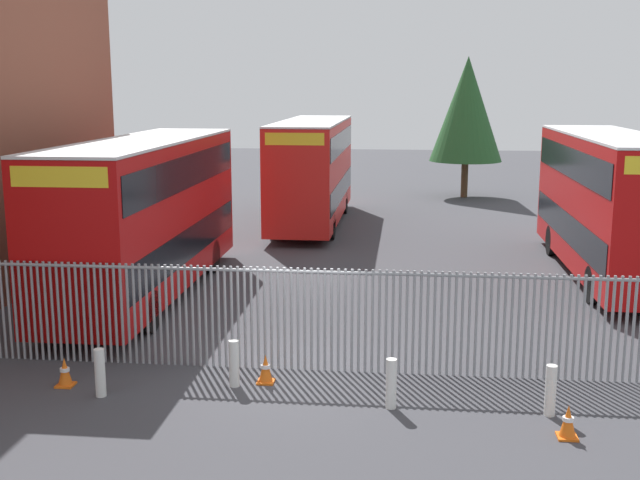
% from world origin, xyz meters
% --- Properties ---
extents(ground_plane, '(100.00, 100.00, 0.00)m').
position_xyz_m(ground_plane, '(0.00, 8.00, 0.00)').
color(ground_plane, '#3D3D42').
extents(palisade_fence, '(15.30, 0.14, 2.35)m').
position_xyz_m(palisade_fence, '(-0.16, 0.00, 1.18)').
color(palisade_fence, gray).
rests_on(palisade_fence, ground).
extents(double_decker_bus_near_gate, '(2.54, 10.81, 4.42)m').
position_xyz_m(double_decker_bus_near_gate, '(-5.06, 5.49, 2.42)').
color(double_decker_bus_near_gate, '#B70C0C').
rests_on(double_decker_bus_near_gate, ground).
extents(double_decker_bus_behind_fence_left, '(2.54, 10.81, 4.42)m').
position_xyz_m(double_decker_bus_behind_fence_left, '(8.41, 9.31, 2.42)').
color(double_decker_bus_behind_fence_left, '#B70C0C').
rests_on(double_decker_bus_behind_fence_left, ground).
extents(double_decker_bus_behind_fence_right, '(2.54, 10.81, 4.42)m').
position_xyz_m(double_decker_bus_behind_fence_right, '(-1.81, 17.64, 2.42)').
color(double_decker_bus_behind_fence_right, red).
rests_on(double_decker_bus_behind_fence_right, ground).
extents(bollard_near_left, '(0.20, 0.20, 0.95)m').
position_xyz_m(bollard_near_left, '(-3.60, -1.86, 0.47)').
color(bollard_near_left, silver).
rests_on(bollard_near_left, ground).
extents(bollard_center_front, '(0.20, 0.20, 0.95)m').
position_xyz_m(bollard_center_front, '(-1.16, -1.07, 0.47)').
color(bollard_center_front, silver).
rests_on(bollard_center_front, ground).
extents(bollard_near_right, '(0.20, 0.20, 0.95)m').
position_xyz_m(bollard_near_right, '(1.96, -1.81, 0.47)').
color(bollard_near_right, silver).
rests_on(bollard_near_right, ground).
extents(bollard_far_right, '(0.20, 0.20, 0.95)m').
position_xyz_m(bollard_far_right, '(4.82, -1.84, 0.47)').
color(bollard_far_right, silver).
rests_on(bollard_far_right, ground).
extents(traffic_cone_by_gate, '(0.34, 0.34, 0.59)m').
position_xyz_m(traffic_cone_by_gate, '(4.96, -2.76, 0.29)').
color(traffic_cone_by_gate, orange).
rests_on(traffic_cone_by_gate, ground).
extents(traffic_cone_mid_forecourt, '(0.34, 0.34, 0.59)m').
position_xyz_m(traffic_cone_mid_forecourt, '(-4.51, -1.43, 0.29)').
color(traffic_cone_mid_forecourt, orange).
rests_on(traffic_cone_mid_forecourt, ground).
extents(traffic_cone_near_kerb, '(0.34, 0.34, 0.59)m').
position_xyz_m(traffic_cone_near_kerb, '(-0.57, -0.81, 0.29)').
color(traffic_cone_near_kerb, orange).
rests_on(traffic_cone_near_kerb, ground).
extents(tree_tall_back, '(3.80, 3.80, 7.36)m').
position_xyz_m(tree_tall_back, '(5.24, 26.76, 4.63)').
color(tree_tall_back, '#4C3823').
rests_on(tree_tall_back, ground).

